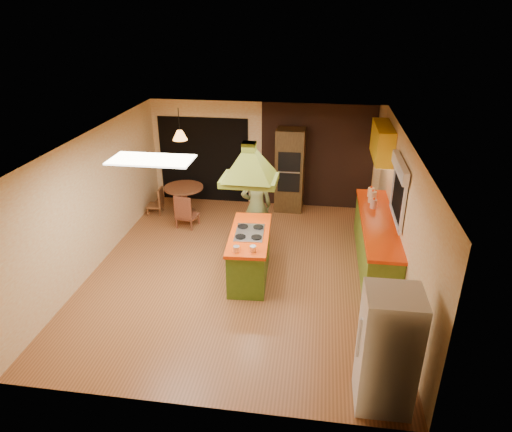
% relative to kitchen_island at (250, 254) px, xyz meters
% --- Properties ---
extents(ground, '(6.50, 6.50, 0.00)m').
position_rel_kitchen_island_xyz_m(ground, '(-0.16, 0.15, -0.44)').
color(ground, '#9A5C32').
rests_on(ground, ground).
extents(room_walls, '(5.50, 6.50, 6.50)m').
position_rel_kitchen_island_xyz_m(room_walls, '(-0.16, 0.15, 0.81)').
color(room_walls, beige).
rests_on(room_walls, ground).
extents(ceiling_plane, '(6.50, 6.50, 0.00)m').
position_rel_kitchen_island_xyz_m(ceiling_plane, '(-0.16, 0.15, 2.06)').
color(ceiling_plane, silver).
rests_on(ceiling_plane, room_walls).
extents(brick_panel, '(2.64, 0.03, 2.50)m').
position_rel_kitchen_island_xyz_m(brick_panel, '(1.09, 3.38, 0.81)').
color(brick_panel, '#381E14').
rests_on(brick_panel, ground).
extents(nook_opening, '(2.20, 0.03, 2.10)m').
position_rel_kitchen_island_xyz_m(nook_opening, '(-1.66, 3.38, 0.61)').
color(nook_opening, black).
rests_on(nook_opening, ground).
extents(right_counter, '(0.62, 3.05, 0.92)m').
position_rel_kitchen_island_xyz_m(right_counter, '(2.29, 0.75, 0.03)').
color(right_counter, olive).
rests_on(right_counter, ground).
extents(upper_cabinets, '(0.34, 1.40, 0.70)m').
position_rel_kitchen_island_xyz_m(upper_cabinets, '(2.41, 2.35, 1.51)').
color(upper_cabinets, yellow).
rests_on(upper_cabinets, room_walls).
extents(window_right, '(0.12, 1.35, 1.06)m').
position_rel_kitchen_island_xyz_m(window_right, '(2.53, 0.55, 1.34)').
color(window_right, black).
rests_on(window_right, room_walls).
extents(fluor_panel, '(1.20, 0.60, 0.03)m').
position_rel_kitchen_island_xyz_m(fluor_panel, '(-1.26, -1.05, 2.05)').
color(fluor_panel, white).
rests_on(fluor_panel, ceiling_plane).
extents(kitchen_island, '(0.79, 1.75, 0.87)m').
position_rel_kitchen_island_xyz_m(kitchen_island, '(0.00, 0.00, 0.00)').
color(kitchen_island, '#4C711C').
rests_on(kitchen_island, ground).
extents(range_hood, '(0.94, 0.69, 0.78)m').
position_rel_kitchen_island_xyz_m(range_hood, '(0.00, 0.00, 1.82)').
color(range_hood, '#5E691A').
rests_on(range_hood, ceiling_plane).
extents(man, '(0.71, 0.57, 1.70)m').
position_rel_kitchen_island_xyz_m(man, '(-0.05, 1.20, 0.41)').
color(man, '#555C31').
rests_on(man, ground).
extents(refrigerator, '(0.67, 0.63, 1.60)m').
position_rel_kitchen_island_xyz_m(refrigerator, '(2.07, -2.68, 0.37)').
color(refrigerator, white).
rests_on(refrigerator, ground).
extents(wall_oven, '(0.67, 0.62, 1.97)m').
position_rel_kitchen_island_xyz_m(wall_oven, '(0.48, 3.10, 0.55)').
color(wall_oven, '#4C3418').
rests_on(wall_oven, ground).
extents(dining_table, '(0.91, 0.91, 0.68)m').
position_rel_kitchen_island_xyz_m(dining_table, '(-1.94, 2.47, 0.04)').
color(dining_table, brown).
rests_on(dining_table, ground).
extents(chair_left, '(0.38, 0.38, 0.64)m').
position_rel_kitchen_island_xyz_m(chair_left, '(-2.64, 2.37, -0.11)').
color(chair_left, brown).
rests_on(chair_left, ground).
extents(chair_near, '(0.50, 0.50, 0.77)m').
position_rel_kitchen_island_xyz_m(chair_near, '(-1.69, 1.82, -0.05)').
color(chair_near, brown).
rests_on(chair_near, ground).
extents(pendant_lamp, '(0.43, 0.43, 0.21)m').
position_rel_kitchen_island_xyz_m(pendant_lamp, '(-1.94, 2.47, 1.46)').
color(pendant_lamp, '#FF9E3F').
rests_on(pendant_lamp, ceiling_plane).
extents(canister_large, '(0.21, 0.21, 0.23)m').
position_rel_kitchen_island_xyz_m(canister_large, '(2.24, 1.58, 0.60)').
color(canister_large, beige).
rests_on(canister_large, right_counter).
extents(canister_medium, '(0.16, 0.16, 0.19)m').
position_rel_kitchen_island_xyz_m(canister_medium, '(2.24, 1.89, 0.58)').
color(canister_medium, '#FFF5CD').
rests_on(canister_medium, right_counter).
extents(canister_small, '(0.16, 0.16, 0.17)m').
position_rel_kitchen_island_xyz_m(canister_small, '(2.24, 1.29, 0.57)').
color(canister_small, beige).
rests_on(canister_small, right_counter).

